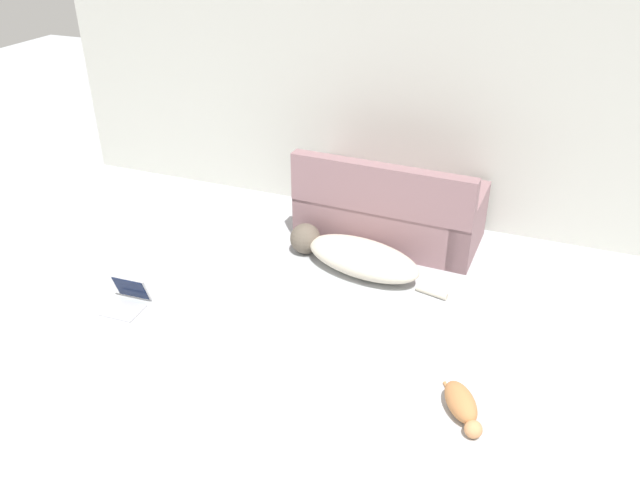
# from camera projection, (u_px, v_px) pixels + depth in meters

# --- Properties ---
(wall_back) EXTENTS (7.23, 0.06, 2.49)m
(wall_back) POSITION_uv_depth(u_px,v_px,m) (385.00, 98.00, 6.15)
(wall_back) COLOR beige
(wall_back) RESTS_ON ground_plane
(couch) EXTENTS (1.77, 0.92, 0.90)m
(couch) POSITION_uv_depth(u_px,v_px,m) (389.00, 212.00, 6.09)
(couch) COLOR gray
(couch) RESTS_ON ground_plane
(dog) EXTENTS (1.61, 0.73, 0.29)m
(dog) POSITION_uv_depth(u_px,v_px,m) (355.00, 255.00, 5.66)
(dog) COLOR beige
(dog) RESTS_ON ground_plane
(cat) EXTENTS (0.37, 0.50, 0.18)m
(cat) POSITION_uv_depth(u_px,v_px,m) (462.00, 405.00, 4.10)
(cat) COLOR #BC7A47
(cat) RESTS_ON ground_plane
(laptop_open) EXTENTS (0.33, 0.34, 0.25)m
(laptop_open) POSITION_uv_depth(u_px,v_px,m) (128.00, 297.00, 5.19)
(laptop_open) COLOR #B7B7BC
(laptop_open) RESTS_ON ground_plane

